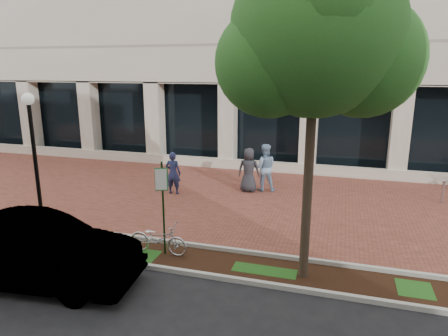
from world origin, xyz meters
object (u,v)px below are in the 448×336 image
(locked_bicycle, at_px, (158,238))
(parking_sign, at_px, (163,197))
(pedestrian_right, at_px, (249,170))
(bollard, at_px, (443,191))
(sedan_near_curb, at_px, (35,252))
(lamppost, at_px, (35,155))
(pedestrian_left, at_px, (173,173))
(pedestrian_mid, at_px, (264,167))
(street_tree, at_px, (318,43))

(locked_bicycle, bearing_deg, parking_sign, -84.30)
(locked_bicycle, xyz_separation_m, pedestrian_right, (1.06, 6.21, 0.46))
(bollard, distance_m, sedan_near_curb, 13.80)
(pedestrian_right, bearing_deg, lamppost, 44.91)
(locked_bicycle, relative_size, sedan_near_curb, 0.35)
(pedestrian_left, xyz_separation_m, pedestrian_mid, (3.41, 1.46, 0.12))
(lamppost, relative_size, pedestrian_left, 2.47)
(pedestrian_left, height_order, pedestrian_mid, pedestrian_mid)
(locked_bicycle, bearing_deg, pedestrian_mid, -12.94)
(street_tree, height_order, bollard, street_tree)
(pedestrian_left, relative_size, pedestrian_right, 0.94)
(street_tree, bearing_deg, sedan_near_curb, -160.71)
(locked_bicycle, distance_m, pedestrian_left, 5.38)
(parking_sign, relative_size, pedestrian_mid, 1.33)
(sedan_near_curb, bearing_deg, locked_bicycle, -49.11)
(pedestrian_left, distance_m, pedestrian_mid, 3.71)
(locked_bicycle, bearing_deg, street_tree, -90.16)
(parking_sign, height_order, bollard, parking_sign)
(bollard, xyz_separation_m, sedan_near_curb, (-10.41, -9.05, 0.33))
(pedestrian_left, bearing_deg, pedestrian_mid, -160.03)
(pedestrian_right, height_order, bollard, pedestrian_right)
(pedestrian_right, distance_m, sedan_near_curb, 8.98)
(locked_bicycle, bearing_deg, sedan_near_curb, 138.07)
(street_tree, bearing_deg, lamppost, 175.55)
(pedestrian_mid, bearing_deg, lamppost, 32.70)
(locked_bicycle, xyz_separation_m, pedestrian_left, (-1.77, 5.06, 0.41))
(pedestrian_right, bearing_deg, locked_bicycle, 78.48)
(parking_sign, distance_m, bollard, 10.71)
(parking_sign, height_order, sedan_near_curb, parking_sign)
(lamppost, bearing_deg, bollard, 26.53)
(pedestrian_mid, bearing_deg, street_tree, 96.72)
(parking_sign, height_order, lamppost, lamppost)
(parking_sign, distance_m, pedestrian_right, 6.30)
(pedestrian_mid, xyz_separation_m, bollard, (6.70, 0.32, -0.51))
(locked_bicycle, height_order, sedan_near_curb, sedan_near_curb)
(street_tree, bearing_deg, bollard, 57.73)
(parking_sign, xyz_separation_m, bollard, (8.17, 6.83, -1.17))
(pedestrian_mid, height_order, bollard, pedestrian_mid)
(parking_sign, relative_size, pedestrian_right, 1.43)
(pedestrian_mid, bearing_deg, bollard, 170.11)
(street_tree, distance_m, sedan_near_curb, 7.90)
(street_tree, distance_m, pedestrian_mid, 8.32)
(parking_sign, bearing_deg, sedan_near_curb, -154.99)
(locked_bicycle, height_order, pedestrian_mid, pedestrian_mid)
(locked_bicycle, height_order, pedestrian_right, pedestrian_right)
(pedestrian_right, bearing_deg, sedan_near_curb, 67.80)
(bollard, bearing_deg, sedan_near_curb, -139.00)
(lamppost, height_order, pedestrian_left, lamppost)
(parking_sign, relative_size, lamppost, 0.61)
(pedestrian_left, bearing_deg, parking_sign, 107.76)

